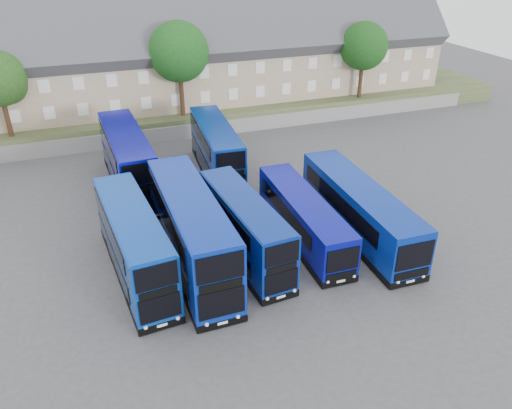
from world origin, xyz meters
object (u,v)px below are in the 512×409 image
object	(u,v)px
coach_east_a	(303,219)
dd_front_left	(134,245)
tree_west	(0,80)
dd_front_mid	(192,233)
tree_mid	(180,54)
tree_east	(364,48)
tree_far	(378,31)

from	to	relation	value
coach_east_a	dd_front_left	bearing A→B (deg)	-177.07
dd_front_left	tree_west	distance (m)	24.23
dd_front_mid	tree_west	bearing A→B (deg)	115.73
coach_east_a	tree_mid	distance (m)	23.67
tree_mid	tree_east	size ratio (longest dim) A/B	1.12
dd_front_left	tree_far	bearing A→B (deg)	35.68
dd_front_mid	tree_west	distance (m)	25.70
coach_east_a	tree_west	xyz separation A→B (m)	(-18.93, 22.05, 5.55)
dd_front_left	tree_far	size ratio (longest dim) A/B	1.28
dd_front_mid	tree_mid	bearing A→B (deg)	77.69
dd_front_mid	coach_east_a	distance (m)	7.76
dd_front_mid	tree_mid	world-z (taller)	tree_mid
coach_east_a	tree_mid	size ratio (longest dim) A/B	1.23
tree_west	dd_front_left	bearing A→B (deg)	-70.71
dd_front_mid	dd_front_left	bearing A→B (deg)	175.23
dd_front_left	coach_east_a	xyz separation A→B (m)	(11.09, 0.34, -0.63)
tree_west	tree_east	bearing A→B (deg)	0.00
tree_west	tree_far	xyz separation A→B (m)	(42.00, 7.00, 0.68)
dd_front_left	tree_far	world-z (taller)	tree_far
tree_west	coach_east_a	bearing A→B (deg)	-49.36
tree_east	tree_far	bearing A→B (deg)	49.40
dd_front_left	tree_east	size ratio (longest dim) A/B	1.36
tree_far	tree_west	bearing A→B (deg)	-170.54
dd_front_mid	tree_east	bearing A→B (deg)	41.75
tree_west	tree_mid	world-z (taller)	tree_mid
tree_west	tree_east	world-z (taller)	tree_east
dd_front_left	tree_east	world-z (taller)	tree_east
tree_mid	tree_far	world-z (taller)	tree_mid
dd_front_left	tree_west	xyz separation A→B (m)	(-7.84, 22.39, 4.92)
tree_west	tree_east	distance (m)	36.00
dd_front_mid	tree_east	distance (m)	33.92
tree_far	tree_mid	bearing A→B (deg)	-165.96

